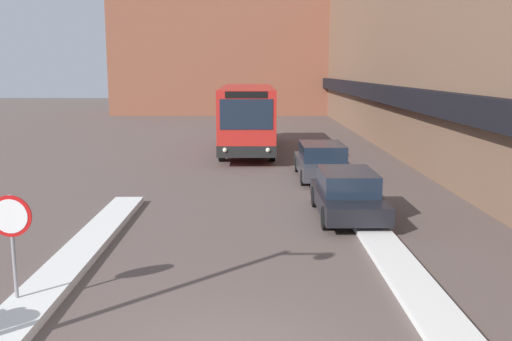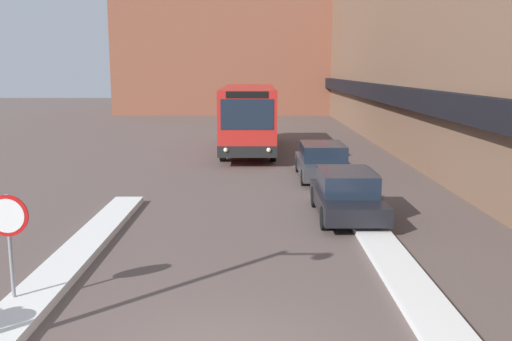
{
  "view_description": "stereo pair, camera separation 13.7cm",
  "coord_description": "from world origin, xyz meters",
  "px_view_note": "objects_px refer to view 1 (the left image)",
  "views": [
    {
      "loc": [
        0.4,
        -7.66,
        4.29
      ],
      "look_at": [
        0.5,
        5.65,
        1.92
      ],
      "focal_mm": 40.0,
      "sensor_mm": 36.0,
      "label": 1
    },
    {
      "loc": [
        0.54,
        -7.66,
        4.29
      ],
      "look_at": [
        0.5,
        5.65,
        1.92
      ],
      "focal_mm": 40.0,
      "sensor_mm": 36.0,
      "label": 2
    }
  ],
  "objects_px": {
    "parked_car_front": "(347,194)",
    "parked_car_back": "(322,161)",
    "stop_sign": "(11,227)",
    "city_bus": "(247,117)"
  },
  "relations": [
    {
      "from": "city_bus",
      "to": "parked_car_back",
      "type": "bearing_deg",
      "value": -68.1
    },
    {
      "from": "parked_car_front",
      "to": "stop_sign",
      "type": "relative_size",
      "value": 2.01
    },
    {
      "from": "city_bus",
      "to": "parked_car_back",
      "type": "relative_size",
      "value": 2.33
    },
    {
      "from": "parked_car_back",
      "to": "stop_sign",
      "type": "height_order",
      "value": "stop_sign"
    },
    {
      "from": "parked_car_back",
      "to": "stop_sign",
      "type": "distance_m",
      "value": 14.46
    },
    {
      "from": "city_bus",
      "to": "parked_car_back",
      "type": "height_order",
      "value": "city_bus"
    },
    {
      "from": "stop_sign",
      "to": "parked_car_front",
      "type": "bearing_deg",
      "value": 42.37
    },
    {
      "from": "city_bus",
      "to": "stop_sign",
      "type": "distance_m",
      "value": 20.55
    },
    {
      "from": "stop_sign",
      "to": "city_bus",
      "type": "bearing_deg",
      "value": 78.64
    },
    {
      "from": "parked_car_front",
      "to": "parked_car_back",
      "type": "bearing_deg",
      "value": 90.0
    }
  ]
}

